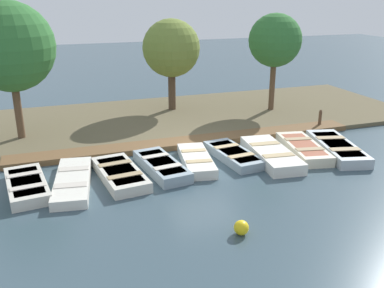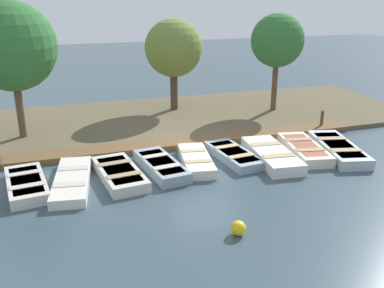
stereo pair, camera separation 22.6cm
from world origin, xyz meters
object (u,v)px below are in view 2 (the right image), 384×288
Objects in this scene: buoy at (238,228)px; park_tree_center at (277,41)px; park_tree_left at (173,49)px; mooring_post_far at (322,120)px; rowboat_6 at (271,155)px; rowboat_7 at (304,149)px; rowboat_4 at (196,160)px; park_tree_far_left at (11,47)px; rowboat_2 at (119,174)px; rowboat_0 at (26,184)px; rowboat_8 at (338,149)px; rowboat_3 at (161,166)px; rowboat_5 at (234,155)px; rowboat_1 at (72,180)px.

park_tree_center is at bearing 147.58° from buoy.
mooring_post_far is at bearing 48.15° from park_tree_left.
rowboat_7 is (-0.19, 1.48, -0.01)m from rowboat_6.
rowboat_4 is 3.26× the size of mooring_post_far.
park_tree_far_left is at bearing -71.87° from park_tree_left.
mooring_post_far is 0.18× the size of park_tree_center.
park_tree_left is at bearing 108.13° from park_tree_far_left.
rowboat_6 is 8.22m from park_tree_left.
park_tree_left reaches higher than rowboat_2.
rowboat_0 is at bearing -78.83° from rowboat_7.
park_tree_left reaches higher than rowboat_8.
rowboat_2 is 0.62× the size of park_tree_center.
rowboat_4 is 7.55× the size of buoy.
rowboat_3 is 8.31m from mooring_post_far.
rowboat_5 is 0.53× the size of park_tree_far_left.
rowboat_1 is at bearing -36.47° from park_tree_left.
rowboat_8 is (0.46, 6.81, 0.01)m from rowboat_3.
rowboat_2 is at bearing -90.15° from rowboat_5.
rowboat_8 is 7.28m from buoy.
mooring_post_far is at bearing 130.03° from rowboat_6.
park_tree_left is at bearing 179.45° from rowboat_4.
park_tree_left reaches higher than buoy.
park_tree_far_left is 1.14× the size of park_tree_center.
mooring_post_far is (-2.34, 7.97, 0.26)m from rowboat_3.
rowboat_1 is 1.15× the size of rowboat_2.
rowboat_1 is 1.20× the size of rowboat_5.
rowboat_3 is at bearing 91.23° from rowboat_2.
rowboat_8 is at bearing 124.79° from buoy.
rowboat_3 is 6.83m from rowboat_8.
rowboat_7 is 6.78m from park_tree_center.
rowboat_8 is at bearing 92.27° from rowboat_6.
rowboat_1 is 9.78m from rowboat_8.
park_tree_center is at bearing 93.16° from park_tree_far_left.
mooring_post_far reaches higher than rowboat_1.
rowboat_4 is 7.80m from park_tree_left.
rowboat_3 is 2.81m from rowboat_5.
rowboat_8 is at bearing -22.51° from mooring_post_far.
rowboat_6 reaches higher than rowboat_0.
buoy is at bearing 3.43° from rowboat_4.
buoy reaches higher than rowboat_5.
rowboat_0 and rowboat_4 have the same top height.
mooring_post_far reaches higher than buoy.
park_tree_center is (-10.15, 6.44, 3.40)m from buoy.
park_tree_center is at bearing 173.88° from rowboat_7.
park_tree_far_left is at bearing -119.47° from rowboat_4.
rowboat_3 is at bearing -75.17° from rowboat_4.
rowboat_2 is 2.80m from rowboat_4.
rowboat_5 is 7.74m from park_tree_center.
rowboat_0 is 6.84m from buoy.
rowboat_0 is at bearing -43.06° from park_tree_left.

